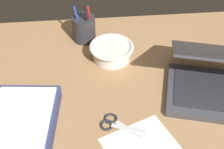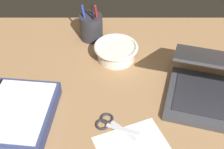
% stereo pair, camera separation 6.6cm
% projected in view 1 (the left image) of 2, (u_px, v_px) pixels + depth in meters
% --- Properties ---
extents(desk_top, '(1.40, 1.00, 0.02)m').
position_uv_depth(desk_top, '(119.00, 110.00, 0.93)').
color(desk_top, '#936D47').
rests_on(desk_top, ground).
extents(bowl, '(0.15, 0.15, 0.05)m').
position_uv_depth(bowl, '(111.00, 51.00, 1.07)').
color(bowl, silver).
rests_on(bowl, desk_top).
extents(pen_cup, '(0.08, 0.08, 0.15)m').
position_uv_depth(pen_cup, '(84.00, 28.00, 1.15)').
color(pen_cup, '#28282D').
rests_on(pen_cup, desk_top).
extents(scissors, '(0.12, 0.10, 0.01)m').
position_uv_depth(scissors, '(114.00, 123.00, 0.87)').
color(scissors, '#B7B7BC').
rests_on(scissors, desk_top).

